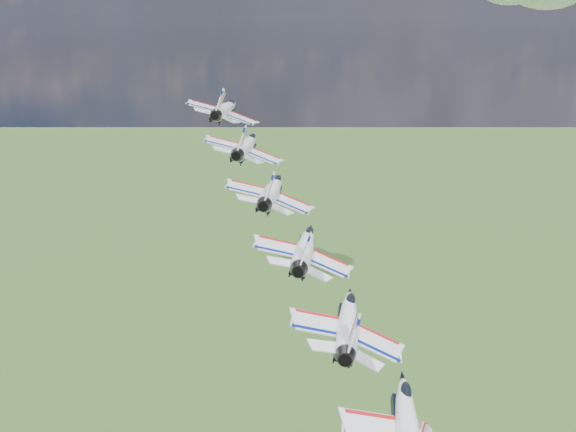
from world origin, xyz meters
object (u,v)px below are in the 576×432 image
at_px(jet_2, 273,190).
at_px(jet_3, 305,246).
at_px(jet_5, 406,420).
at_px(jet_4, 348,320).
at_px(jet_1, 247,145).
at_px(jet_0, 226,109).

distance_m(jet_2, jet_3, 12.72).
xyz_separation_m(jet_2, jet_5, (26.09, -25.51, -11.19)).
bearing_deg(jet_5, jet_4, 116.24).
bearing_deg(jet_5, jet_3, 116.24).
xyz_separation_m(jet_1, jet_3, (17.39, -17.01, -7.46)).
height_order(jet_1, jet_3, jet_1).
height_order(jet_1, jet_5, jet_1).
xyz_separation_m(jet_2, jet_4, (17.39, -17.01, -7.46)).
distance_m(jet_2, jet_5, 38.17).
distance_m(jet_0, jet_3, 38.17).
bearing_deg(jet_0, jet_2, -63.76).
relative_size(jet_1, jet_3, 1.00).
bearing_deg(jet_0, jet_1, -63.76).
height_order(jet_0, jet_3, jet_0).
relative_size(jet_1, jet_4, 1.00).
relative_size(jet_2, jet_5, 1.00).
relative_size(jet_2, jet_3, 1.00).
relative_size(jet_0, jet_5, 1.00).
xyz_separation_m(jet_1, jet_5, (34.79, -34.01, -14.91)).
height_order(jet_2, jet_4, jet_2).
height_order(jet_0, jet_5, jet_0).
distance_m(jet_1, jet_4, 38.17).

